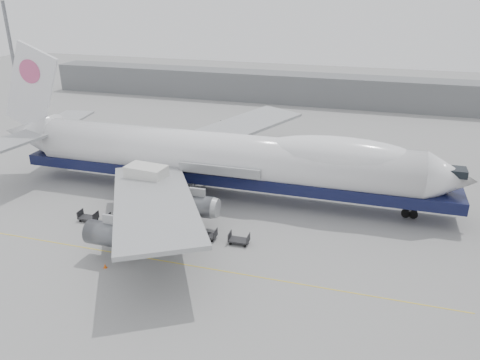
% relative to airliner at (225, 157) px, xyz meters
% --- Properties ---
extents(ground, '(260.00, 260.00, 0.00)m').
position_rel_airliner_xyz_m(ground, '(-0.64, -12.00, -5.62)').
color(ground, gray).
rests_on(ground, ground).
extents(apron_line, '(60.00, 0.15, 0.01)m').
position_rel_airliner_xyz_m(apron_line, '(-0.64, -18.00, -5.62)').
color(apron_line, gold).
rests_on(apron_line, ground).
extents(hangar, '(110.00, 8.00, 7.00)m').
position_rel_airliner_xyz_m(hangar, '(-10.64, 58.00, -2.12)').
color(hangar, slate).
rests_on(hangar, ground).
extents(floodlight_mast, '(2.40, 2.40, 25.43)m').
position_rel_airliner_xyz_m(floodlight_mast, '(-42.64, 12.00, 8.64)').
color(floodlight_mast, slate).
rests_on(floodlight_mast, ground).
extents(airliner, '(67.00, 55.30, 19.98)m').
position_rel_airliner_xyz_m(airliner, '(0.00, 0.00, 0.00)').
color(airliner, white).
rests_on(airliner, ground).
extents(catering_truck, '(5.67, 4.18, 6.19)m').
position_rel_airliner_xyz_m(catering_truck, '(-7.97, -7.48, -2.17)').
color(catering_truck, '#172445').
rests_on(catering_truck, ground).
extents(traffic_cone, '(0.36, 0.36, 0.53)m').
position_rel_airliner_xyz_m(traffic_cone, '(-6.30, -20.90, -5.37)').
color(traffic_cone, '#D6510B').
rests_on(traffic_cone, ground).
extents(dolly_0, '(2.30, 1.35, 1.30)m').
position_rel_airliner_xyz_m(dolly_0, '(-13.90, -12.26, -5.09)').
color(dolly_0, '#2D2D30').
rests_on(dolly_0, ground).
extents(dolly_1, '(2.30, 1.35, 1.30)m').
position_rel_airliner_xyz_m(dolly_1, '(-10.00, -12.26, -5.09)').
color(dolly_1, '#2D2D30').
rests_on(dolly_1, ground).
extents(dolly_2, '(2.30, 1.35, 1.30)m').
position_rel_airliner_xyz_m(dolly_2, '(-6.09, -12.26, -5.09)').
color(dolly_2, '#2D2D30').
rests_on(dolly_2, ground).
extents(dolly_3, '(2.30, 1.35, 1.30)m').
position_rel_airliner_xyz_m(dolly_3, '(-2.19, -12.26, -5.09)').
color(dolly_3, '#2D2D30').
rests_on(dolly_3, ground).
extents(dolly_4, '(2.30, 1.35, 1.30)m').
position_rel_airliner_xyz_m(dolly_4, '(1.71, -12.26, -5.09)').
color(dolly_4, '#2D2D30').
rests_on(dolly_4, ground).
extents(dolly_5, '(2.30, 1.35, 1.30)m').
position_rel_airliner_xyz_m(dolly_5, '(5.62, -12.26, -5.09)').
color(dolly_5, '#2D2D30').
rests_on(dolly_5, ground).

